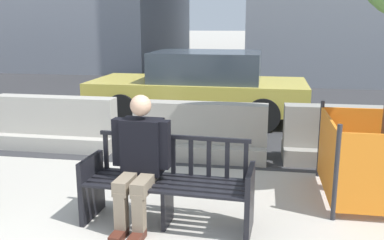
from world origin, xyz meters
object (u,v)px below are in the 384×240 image
jersey_barrier_left (56,127)px  jersey_barrier_centre (200,135)px  seated_person (139,159)px  car_taxi_near (201,86)px  street_bench (168,187)px  jersey_barrier_right (354,140)px

jersey_barrier_left → jersey_barrier_centre: bearing=-3.3°
jersey_barrier_centre → jersey_barrier_left: 2.39m
seated_person → car_taxi_near: (-0.11, 4.89, 0.01)m
jersey_barrier_centre → jersey_barrier_left: size_ratio=1.00×
jersey_barrier_centre → jersey_barrier_left: same height
street_bench → car_taxi_near: size_ratio=0.39×
jersey_barrier_centre → car_taxi_near: 2.67m
jersey_barrier_left → jersey_barrier_right: bearing=-0.6°
car_taxi_near → jersey_barrier_left: bearing=-129.1°
jersey_barrier_right → car_taxi_near: size_ratio=0.45×
jersey_barrier_centre → jersey_barrier_right: bearing=2.2°
seated_person → jersey_barrier_centre: bearing=83.3°
seated_person → car_taxi_near: size_ratio=0.30×
jersey_barrier_centre → jersey_barrier_right: size_ratio=1.00×
street_bench → jersey_barrier_left: 3.37m
seated_person → jersey_barrier_right: seated_person is taller
street_bench → seated_person: size_ratio=1.31×
street_bench → jersey_barrier_right: street_bench is taller
seated_person → jersey_barrier_left: 3.23m
jersey_barrier_left → car_taxi_near: 3.21m
jersey_barrier_left → jersey_barrier_right: 4.62m
street_bench → jersey_barrier_centre: street_bench is taller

